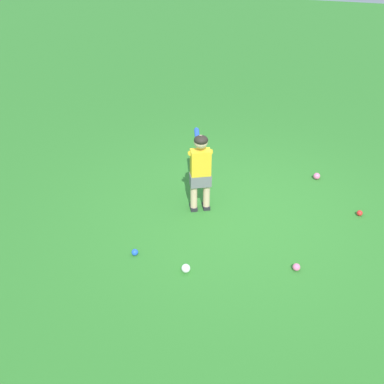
# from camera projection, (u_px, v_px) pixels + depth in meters

# --- Properties ---
(ground_plane) EXTENTS (40.00, 40.00, 0.00)m
(ground_plane) POSITION_uv_depth(u_px,v_px,m) (240.00, 213.00, 5.53)
(ground_plane) COLOR #2D7528
(child_batter) EXTENTS (0.46, 0.74, 1.08)m
(child_batter) POSITION_uv_depth(u_px,v_px,m) (200.00, 166.00, 5.29)
(child_batter) COLOR #232328
(child_batter) RESTS_ON ground
(play_ball_near_batter) EXTENTS (0.08, 0.08, 0.08)m
(play_ball_near_batter) POSITION_uv_depth(u_px,v_px,m) (135.00, 252.00, 4.81)
(play_ball_near_batter) COLOR blue
(play_ball_near_batter) RESTS_ON ground
(play_ball_by_bucket) EXTENTS (0.08, 0.08, 0.08)m
(play_ball_by_bucket) POSITION_uv_depth(u_px,v_px,m) (360.00, 213.00, 5.47)
(play_ball_by_bucket) COLOR red
(play_ball_by_bucket) RESTS_ON ground
(play_ball_center_lawn) EXTENTS (0.10, 0.10, 0.10)m
(play_ball_center_lawn) POSITION_uv_depth(u_px,v_px,m) (317.00, 176.00, 6.26)
(play_ball_center_lawn) COLOR pink
(play_ball_center_lawn) RESTS_ON ground
(play_ball_far_left) EXTENTS (0.08, 0.08, 0.08)m
(play_ball_far_left) POSITION_uv_depth(u_px,v_px,m) (296.00, 267.00, 4.59)
(play_ball_far_left) COLOR pink
(play_ball_far_left) RESTS_ON ground
(play_ball_midfield) EXTENTS (0.10, 0.10, 0.10)m
(play_ball_midfield) POSITION_uv_depth(u_px,v_px,m) (186.00, 268.00, 4.57)
(play_ball_midfield) COLOR white
(play_ball_midfield) RESTS_ON ground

